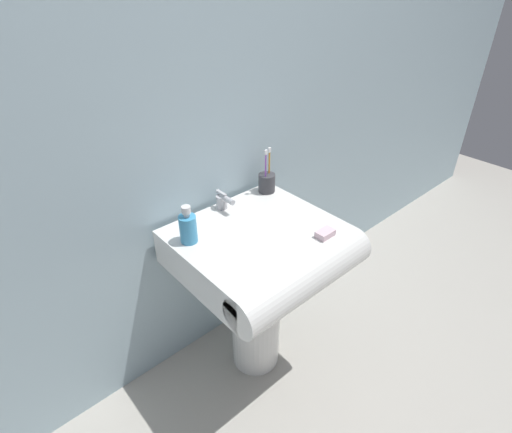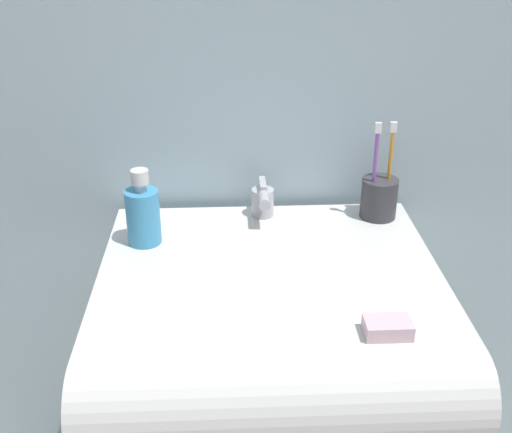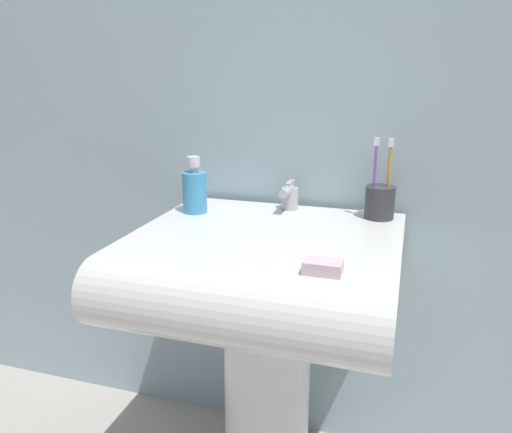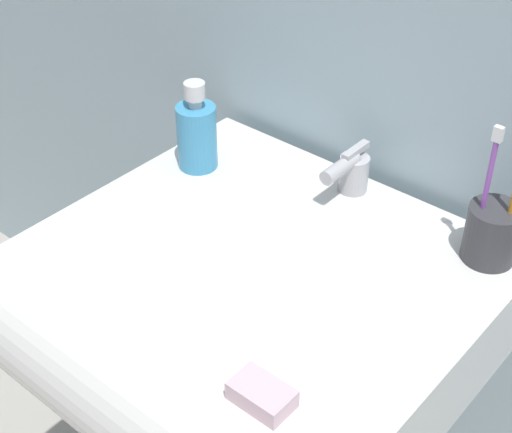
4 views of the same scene
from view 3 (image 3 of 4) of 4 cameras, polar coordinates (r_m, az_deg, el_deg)
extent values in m
cube|color=#9EB7C1|center=(1.35, 5.20, 21.79)|extent=(5.00, 0.05, 2.40)
cylinder|color=white|center=(1.32, 1.25, -19.91)|extent=(0.21, 0.21, 0.58)
cube|color=white|center=(1.14, 1.36, -5.18)|extent=(0.58, 0.49, 0.14)
cylinder|color=white|center=(0.93, -2.89, -10.49)|extent=(0.58, 0.14, 0.14)
cylinder|color=#B7B7BC|center=(1.30, 4.08, 2.06)|extent=(0.04, 0.04, 0.06)
cylinder|color=#B7B7BC|center=(1.26, 3.71, 2.91)|extent=(0.02, 0.07, 0.02)
cube|color=#B7B7BC|center=(1.29, 4.11, 3.79)|extent=(0.01, 0.06, 0.01)
cylinder|color=#38383D|center=(1.25, 13.95, 1.59)|extent=(0.07, 0.07, 0.08)
cylinder|color=purple|center=(1.23, 13.36, 4.12)|extent=(0.01, 0.01, 0.16)
cube|color=white|center=(1.21, 13.65, 8.32)|extent=(0.01, 0.01, 0.02)
cylinder|color=orange|center=(1.24, 14.88, 4.04)|extent=(0.01, 0.01, 0.16)
cube|color=white|center=(1.23, 15.19, 8.13)|extent=(0.01, 0.01, 0.02)
cylinder|color=#3F99CC|center=(1.27, -7.03, 2.75)|extent=(0.06, 0.06, 0.10)
cylinder|color=silver|center=(1.26, -7.12, 5.36)|extent=(0.02, 0.02, 0.01)
cylinder|color=silver|center=(1.26, -7.15, 6.25)|extent=(0.03, 0.03, 0.03)
cube|color=silver|center=(0.90, 7.66, -5.76)|extent=(0.07, 0.04, 0.02)
camera|label=1|loc=(1.20, -74.54, 29.38)|focal=28.00mm
camera|label=2|loc=(0.43, -71.14, 37.46)|focal=45.00mm
camera|label=4|loc=(0.55, 58.66, 44.86)|focal=55.00mm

